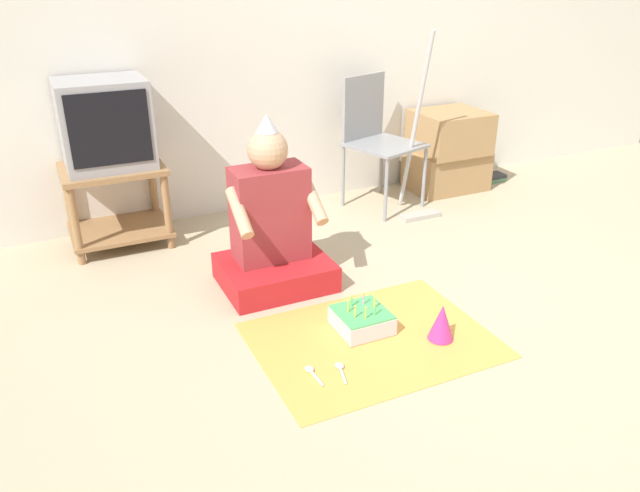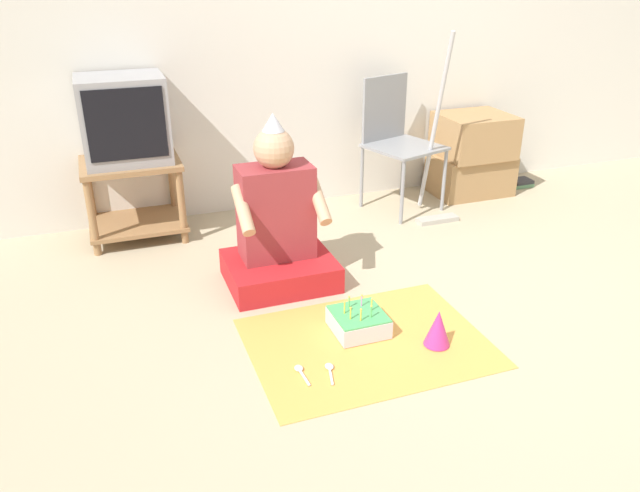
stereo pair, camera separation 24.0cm
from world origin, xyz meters
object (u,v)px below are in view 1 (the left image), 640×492
person_seated (272,231)px  party_hat_blue (442,322)px  tv (105,124)px  book_pile (494,177)px  cardboard_box_stack (448,151)px  birthday_cake (362,320)px  folding_chair (376,133)px  dust_mop (418,165)px

person_seated → party_hat_blue: bearing=-59.7°
tv → person_seated: (0.65, -0.87, -0.44)m
book_pile → party_hat_blue: size_ratio=0.96×
cardboard_box_stack → person_seated: bearing=-153.8°
birthday_cake → folding_chair: bearing=58.6°
cardboard_box_stack → party_hat_blue: 2.09m
tv → book_pile: 2.91m
folding_chair → person_seated: size_ratio=0.97×
cardboard_box_stack → person_seated: (-1.71, -0.84, 0.01)m
person_seated → party_hat_blue: size_ratio=5.29×
dust_mop → person_seated: (-1.22, -0.50, -0.05)m
party_hat_blue → birthday_cake: bearing=141.8°
book_pile → tv: bearing=179.1°
cardboard_box_stack → book_pile: 0.53m
tv → cardboard_box_stack: size_ratio=0.85×
cardboard_box_stack → birthday_cake: size_ratio=2.43×
folding_chair → party_hat_blue: (-0.58, -1.65, -0.41)m
folding_chair → book_pile: folding_chair is taller
folding_chair → book_pile: (1.09, 0.02, -0.48)m
folding_chair → book_pile: bearing=1.1°
tv → birthday_cake: 1.85m
tv → party_hat_blue: (1.14, -1.71, -0.64)m
folding_chair → birthday_cake: 1.73m
folding_chair → dust_mop: (0.14, -0.31, -0.16)m
person_seated → dust_mop: bearing=22.3°
tv → dust_mop: 1.95m
folding_chair → party_hat_blue: size_ratio=5.12×
party_hat_blue → tv: bearing=123.8°
person_seated → cardboard_box_stack: bearing=26.2°
birthday_cake → person_seated: bearing=108.3°
party_hat_blue → person_seated: bearing=120.3°
folding_chair → dust_mop: 0.38m
folding_chair → dust_mop: bearing=-65.2°
book_pile → party_hat_blue: party_hat_blue is taller
party_hat_blue → book_pile: bearing=44.9°
dust_mop → birthday_cake: 1.53m
folding_chair → birthday_cake: folding_chair is taller
tv → book_pile: bearing=-0.9°
folding_chair → person_seated: (-1.07, -0.81, -0.21)m
book_pile → folding_chair: bearing=-178.9°
cardboard_box_stack → party_hat_blue: (-1.22, -1.68, -0.20)m
birthday_cake → tv: bearing=120.0°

